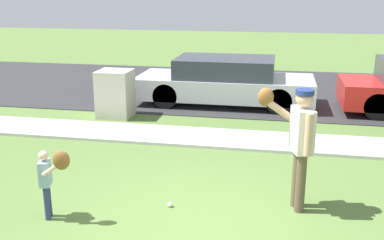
{
  "coord_description": "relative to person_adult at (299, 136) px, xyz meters",
  "views": [
    {
      "loc": [
        0.99,
        -5.26,
        3.01
      ],
      "look_at": [
        -0.33,
        1.54,
        1.0
      ],
      "focal_mm": 42.92,
      "sensor_mm": 36.0,
      "label": 1
    }
  ],
  "objects": [
    {
      "name": "ground_plane",
      "position": [
        -1.28,
        2.7,
        -1.07
      ],
      "size": [
        48.0,
        48.0,
        0.0
      ],
      "primitive_type": "plane",
      "color": "#567538"
    },
    {
      "name": "parked_sedan_silver",
      "position": [
        -1.71,
        5.8,
        -0.45
      ],
      "size": [
        4.6,
        1.8,
        1.23
      ],
      "color": "silver",
      "rests_on": "road_surface"
    },
    {
      "name": "person_adult",
      "position": [
        0.0,
        0.0,
        0.0
      ],
      "size": [
        0.8,
        0.59,
        1.72
      ],
      "rotation": [
        0.0,
        0.0,
        -2.87
      ],
      "color": "brown",
      "rests_on": "ground"
    },
    {
      "name": "sidewalk_strip",
      "position": [
        -1.28,
        2.8,
        -1.04
      ],
      "size": [
        36.0,
        1.2,
        0.06
      ],
      "primitive_type": "cube",
      "color": "#B2B2AD",
      "rests_on": "ground"
    },
    {
      "name": "road_surface",
      "position": [
        -1.28,
        7.8,
        -1.06
      ],
      "size": [
        36.0,
        6.8,
        0.02
      ],
      "primitive_type": "cube",
      "color": "#2D2D30",
      "rests_on": "ground"
    },
    {
      "name": "person_child",
      "position": [
        -3.18,
        -0.94,
        -0.41
      ],
      "size": [
        0.5,
        0.33,
        1.01
      ],
      "rotation": [
        0.0,
        0.0,
        0.27
      ],
      "color": "navy",
      "rests_on": "ground"
    },
    {
      "name": "utility_cabinet",
      "position": [
        -4.13,
        4.09,
        -0.51
      ],
      "size": [
        0.78,
        0.76,
        1.12
      ],
      "primitive_type": "cube",
      "color": "beige",
      "rests_on": "ground"
    },
    {
      "name": "baseball",
      "position": [
        -1.73,
        -0.3,
        -1.04
      ],
      "size": [
        0.07,
        0.07,
        0.07
      ],
      "primitive_type": "sphere",
      "color": "white",
      "rests_on": "ground"
    }
  ]
}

